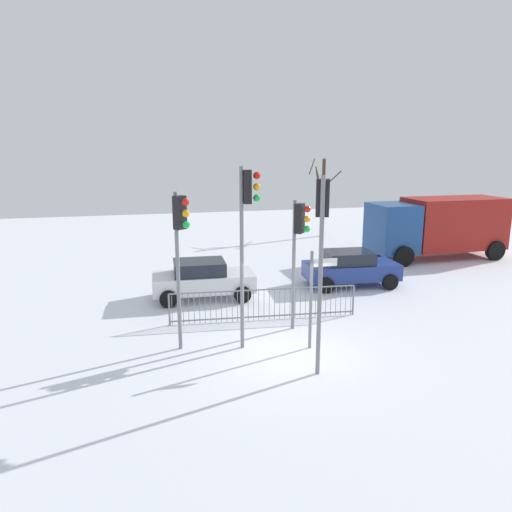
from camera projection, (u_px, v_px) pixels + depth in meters
ground_plane at (290, 354)px, 13.53m from camera, size 60.00×60.00×0.00m
traffic_light_rear_right at (247, 218)px, 13.15m from camera, size 0.56×0.35×5.17m
traffic_light_mid_right at (180, 236)px, 13.09m from camera, size 0.44×0.49×4.49m
traffic_light_foreground_left at (322, 231)px, 11.69m from camera, size 0.38×0.54×5.02m
traffic_light_foreground_right at (299, 236)px, 14.70m from camera, size 0.47×0.46×4.10m
direction_sign_post at (313, 294)px, 13.60m from camera, size 0.79×0.09×2.86m
pedestrian_guard_railing at (264, 304)px, 16.08m from camera, size 6.27×0.53×1.07m
car_blue_mid at (350, 268)px, 20.01m from camera, size 3.90×2.13×1.47m
car_white_near at (202, 279)px, 18.33m from camera, size 3.86×2.05×1.47m
delivery_truck at (438, 225)px, 24.76m from camera, size 7.10×2.85×3.10m
bare_tree_left at (323, 195)px, 30.70m from camera, size 2.12×1.56×4.91m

